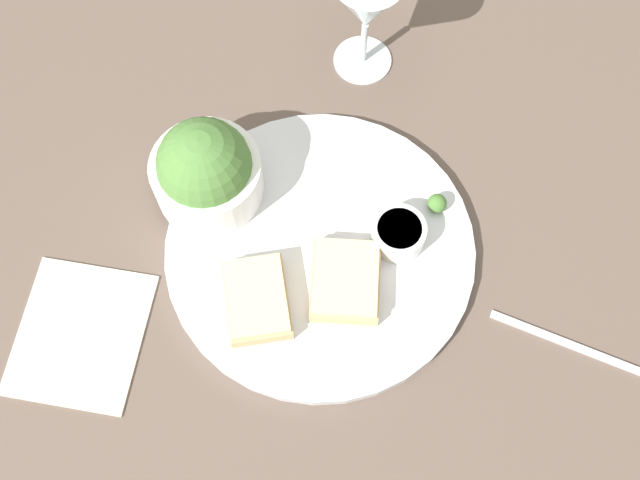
{
  "coord_description": "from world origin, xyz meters",
  "views": [
    {
      "loc": [
        -0.32,
        -0.08,
        0.81
      ],
      "look_at": [
        0.0,
        0.0,
        0.03
      ],
      "focal_mm": 45.0,
      "sensor_mm": 36.0,
      "label": 1
    }
  ],
  "objects_px": {
    "napkin": "(80,334)",
    "wine_glass": "(367,8)",
    "cheese_toast_near": "(346,281)",
    "sauce_ramekin": "(399,233)",
    "cheese_toast_far": "(257,299)",
    "fork": "(579,347)",
    "salad_bowl": "(206,170)"
  },
  "relations": [
    {
      "from": "napkin",
      "to": "wine_glass",
      "type": "bearing_deg",
      "value": -27.61
    },
    {
      "from": "cheese_toast_near",
      "to": "napkin",
      "type": "bearing_deg",
      "value": 113.92
    },
    {
      "from": "sauce_ramekin",
      "to": "cheese_toast_far",
      "type": "relative_size",
      "value": 0.54
    },
    {
      "from": "cheese_toast_far",
      "to": "fork",
      "type": "xyz_separation_m",
      "value": [
        0.03,
        -0.33,
        -0.02
      ]
    },
    {
      "from": "sauce_ramekin",
      "to": "napkin",
      "type": "height_order",
      "value": "sauce_ramekin"
    },
    {
      "from": "cheese_toast_far",
      "to": "wine_glass",
      "type": "bearing_deg",
      "value": -6.74
    },
    {
      "from": "cheese_toast_near",
      "to": "salad_bowl",
      "type": "bearing_deg",
      "value": 66.16
    },
    {
      "from": "napkin",
      "to": "fork",
      "type": "bearing_deg",
      "value": -78.02
    },
    {
      "from": "wine_glass",
      "to": "fork",
      "type": "bearing_deg",
      "value": -135.3
    },
    {
      "from": "sauce_ramekin",
      "to": "cheese_toast_near",
      "type": "relative_size",
      "value": 0.59
    },
    {
      "from": "cheese_toast_far",
      "to": "sauce_ramekin",
      "type": "bearing_deg",
      "value": -50.38
    },
    {
      "from": "salad_bowl",
      "to": "sauce_ramekin",
      "type": "height_order",
      "value": "salad_bowl"
    },
    {
      "from": "sauce_ramekin",
      "to": "fork",
      "type": "distance_m",
      "value": 0.22
    },
    {
      "from": "wine_glass",
      "to": "napkin",
      "type": "distance_m",
      "value": 0.47
    },
    {
      "from": "wine_glass",
      "to": "napkin",
      "type": "relative_size",
      "value": 0.87
    },
    {
      "from": "salad_bowl",
      "to": "napkin",
      "type": "xyz_separation_m",
      "value": [
        -0.19,
        0.09,
        -0.05
      ]
    },
    {
      "from": "salad_bowl",
      "to": "wine_glass",
      "type": "bearing_deg",
      "value": -30.06
    },
    {
      "from": "sauce_ramekin",
      "to": "fork",
      "type": "bearing_deg",
      "value": -108.79
    },
    {
      "from": "cheese_toast_far",
      "to": "wine_glass",
      "type": "distance_m",
      "value": 0.34
    },
    {
      "from": "sauce_ramekin",
      "to": "wine_glass",
      "type": "height_order",
      "value": "wine_glass"
    },
    {
      "from": "cheese_toast_near",
      "to": "napkin",
      "type": "relative_size",
      "value": 0.61
    },
    {
      "from": "wine_glass",
      "to": "fork",
      "type": "relative_size",
      "value": 0.74
    },
    {
      "from": "salad_bowl",
      "to": "cheese_toast_near",
      "type": "xyz_separation_m",
      "value": [
        -0.08,
        -0.17,
        -0.03
      ]
    },
    {
      "from": "cheese_toast_near",
      "to": "wine_glass",
      "type": "relative_size",
      "value": 0.7
    },
    {
      "from": "cheese_toast_far",
      "to": "napkin",
      "type": "distance_m",
      "value": 0.19
    },
    {
      "from": "sauce_ramekin",
      "to": "napkin",
      "type": "xyz_separation_m",
      "value": [
        -0.18,
        0.3,
        -0.03
      ]
    },
    {
      "from": "wine_glass",
      "to": "sauce_ramekin",
      "type": "bearing_deg",
      "value": -158.88
    },
    {
      "from": "sauce_ramekin",
      "to": "wine_glass",
      "type": "bearing_deg",
      "value": 21.12
    },
    {
      "from": "salad_bowl",
      "to": "fork",
      "type": "relative_size",
      "value": 0.63
    },
    {
      "from": "napkin",
      "to": "cheese_toast_near",
      "type": "bearing_deg",
      "value": -66.08
    },
    {
      "from": "sauce_ramekin",
      "to": "cheese_toast_near",
      "type": "xyz_separation_m",
      "value": [
        -0.06,
        0.04,
        -0.0
      ]
    },
    {
      "from": "cheese_toast_far",
      "to": "wine_glass",
      "type": "xyz_separation_m",
      "value": [
        0.33,
        -0.04,
        0.07
      ]
    }
  ]
}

